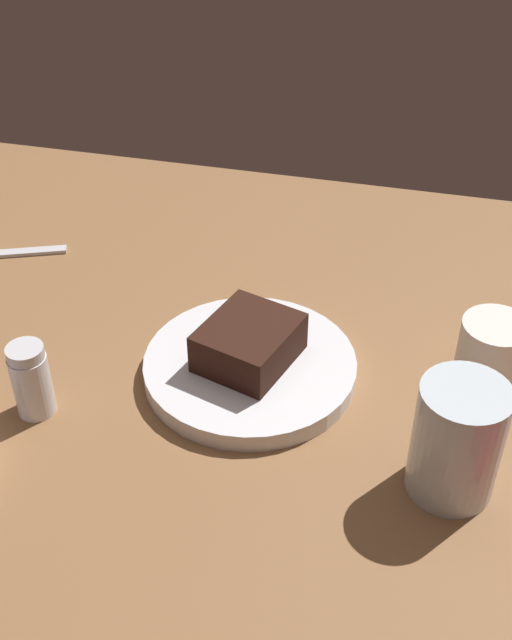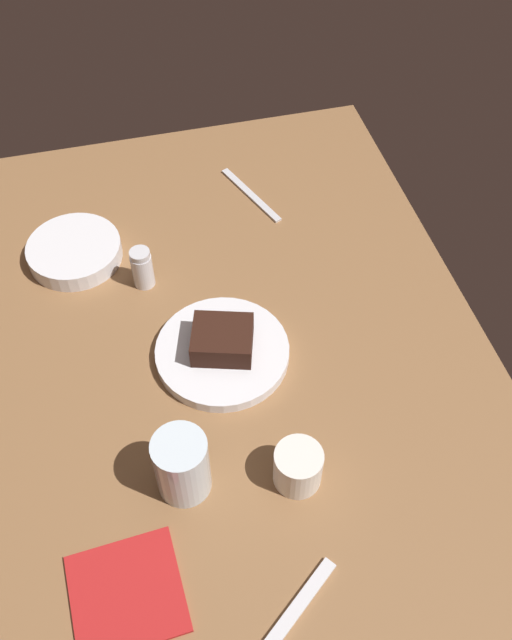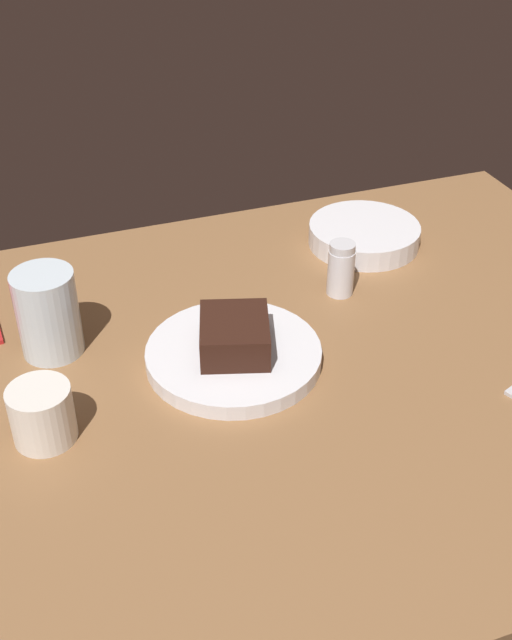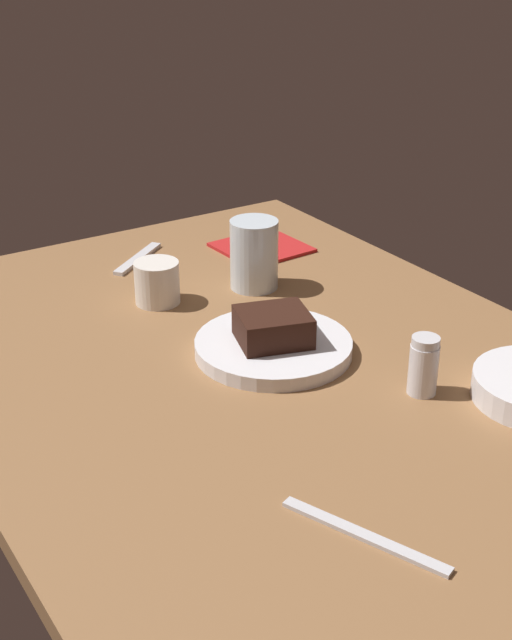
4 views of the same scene
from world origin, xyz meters
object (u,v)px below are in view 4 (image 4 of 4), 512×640
(salt_shaker, at_px, (424,366))
(dessert_spoon, at_px, (138,259))
(coffee_cup, at_px, (157,282))
(dessert_plate, at_px, (273,347))
(folded_napkin, at_px, (262,247))
(water_glass, at_px, (254,254))
(butter_knife, at_px, (364,535))
(chocolate_cake_slice, at_px, (273,327))

(salt_shaker, height_order, dessert_spoon, salt_shaker)
(salt_shaker, distance_m, coffee_cup, 0.47)
(dessert_plate, height_order, folded_napkin, dessert_plate)
(water_glass, bearing_deg, folded_napkin, 142.87)
(water_glass, height_order, coffee_cup, water_glass)
(salt_shaker, height_order, butter_knife, salt_shaker)
(salt_shaker, bearing_deg, butter_knife, -53.06)
(chocolate_cake_slice, xyz_separation_m, salt_shaker, (0.19, 0.10, -0.00))
(water_glass, bearing_deg, salt_shaker, -0.09)
(dessert_spoon, bearing_deg, water_glass, -99.02)
(chocolate_cake_slice, xyz_separation_m, dessert_spoon, (-0.42, -0.01, -0.04))
(salt_shaker, height_order, coffee_cup, salt_shaker)
(water_glass, height_order, butter_knife, water_glass)
(salt_shaker, bearing_deg, water_glass, 179.91)
(dessert_spoon, distance_m, butter_knife, 0.81)
(dessert_spoon, xyz_separation_m, butter_knife, (0.80, -0.13, -0.00))
(dessert_plate, xyz_separation_m, water_glass, (-0.21, 0.10, 0.05))
(dessert_plate, xyz_separation_m, salt_shaker, (0.19, 0.10, 0.03))
(dessert_plate, height_order, water_glass, water_glass)
(dessert_plate, bearing_deg, water_glass, 154.07)
(coffee_cup, bearing_deg, chocolate_cake_slice, 13.23)
(chocolate_cake_slice, relative_size, coffee_cup, 1.38)
(salt_shaker, bearing_deg, dessert_spoon, -169.77)
(chocolate_cake_slice, xyz_separation_m, water_glass, (-0.21, 0.10, 0.02))
(coffee_cup, xyz_separation_m, butter_knife, (0.62, -0.08, -0.03))
(salt_shaker, bearing_deg, coffee_cup, -159.76)
(dessert_spoon, xyz_separation_m, folded_napkin, (0.07, 0.22, -0.00))
(dessert_plate, bearing_deg, salt_shaker, 27.73)
(chocolate_cake_slice, height_order, coffee_cup, coffee_cup)
(dessert_spoon, relative_size, butter_knife, 0.79)
(coffee_cup, bearing_deg, water_glass, 79.04)
(water_glass, xyz_separation_m, folded_napkin, (-0.14, 0.10, -0.05))
(dessert_plate, height_order, butter_knife, dessert_plate)
(water_glass, bearing_deg, dessert_plate, -25.93)
(butter_knife, height_order, folded_napkin, folded_napkin)
(butter_knife, bearing_deg, dessert_spoon, 148.83)
(dessert_plate, relative_size, coffee_cup, 3.13)
(salt_shaker, bearing_deg, folded_napkin, 169.11)
(water_glass, relative_size, dessert_spoon, 0.77)
(salt_shaker, relative_size, water_glass, 0.70)
(dessert_plate, distance_m, water_glass, 0.24)
(coffee_cup, bearing_deg, dessert_plate, 13.65)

